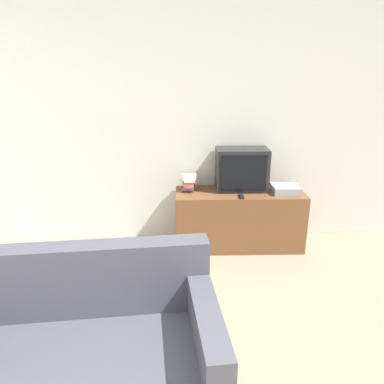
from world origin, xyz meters
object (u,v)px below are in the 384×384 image
television (242,169)px  book_stack (189,183)px  couch (78,367)px  tv_stand (239,219)px  remote_on_stand (241,196)px  set_top_box (285,189)px

television → book_stack: (-0.58, -0.01, -0.14)m
couch → book_stack: size_ratio=7.39×
tv_stand → book_stack: size_ratio=6.13×
television → couch: 2.60m
book_stack → remote_on_stand: 0.61m
couch → book_stack: bearing=67.3°
television → couch: bearing=-119.6°
remote_on_stand → set_top_box: set_top_box is taller
television → couch: television is taller
television → set_top_box: size_ratio=1.96×
book_stack → remote_on_stand: size_ratio=1.51×
book_stack → remote_on_stand: bearing=-23.9°
remote_on_stand → set_top_box: bearing=15.9°
book_stack → television: bearing=1.3°
set_top_box → remote_on_stand: bearing=-164.1°
book_stack → couch: bearing=-107.1°
couch → book_stack: couch is taller
tv_stand → set_top_box: size_ratio=4.87×
television → remote_on_stand: (-0.03, -0.26, -0.22)m
couch → tv_stand: bearing=54.2°
tv_stand → television: (0.02, 0.09, 0.55)m
couch → set_top_box: size_ratio=5.87×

